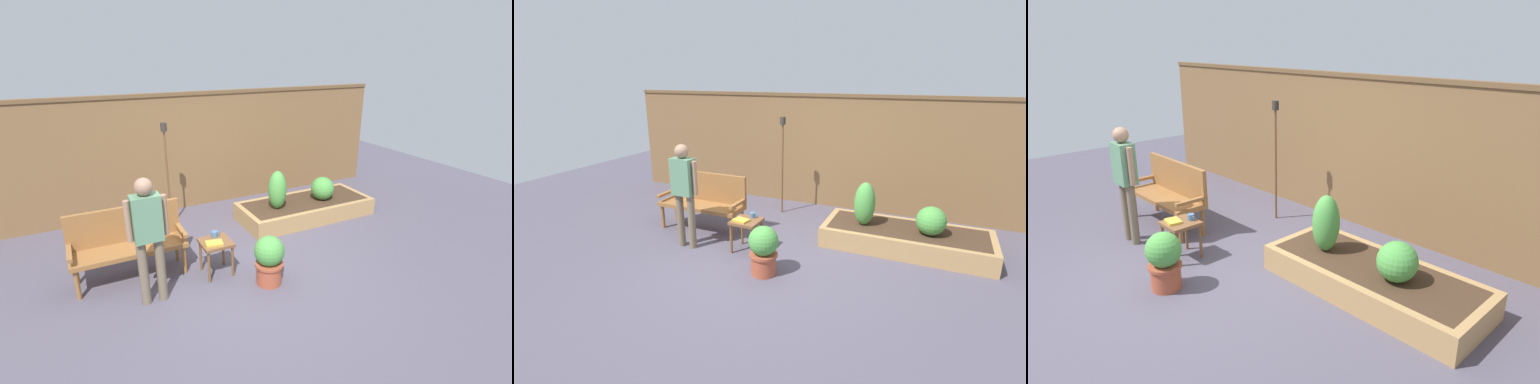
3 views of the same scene
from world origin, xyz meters
The scene contains 12 objects.
ground_plane centered at (0.00, 0.00, 0.00)m, with size 14.00×14.00×0.00m, color #514C5B.
fence_back centered at (0.00, 2.60, 1.09)m, with size 8.40×0.14×2.16m.
garden_bench centered at (-1.38, 0.59, 0.54)m, with size 1.44×0.48×0.94m.
side_table centered at (-0.34, 0.10, 0.40)m, with size 0.40×0.40×0.48m.
cup_on_table centered at (-0.30, 0.24, 0.52)m, with size 0.12×0.09×0.08m.
book_on_table centered at (-0.38, 0.03, 0.49)m, with size 0.22×0.16×0.03m, color gold.
potted_boxwood centered at (0.18, -0.42, 0.35)m, with size 0.39×0.39×0.66m.
raised_planter_bed centered at (1.78, 1.16, 0.15)m, with size 2.40×1.00×0.30m.
shrub_near_bench centered at (1.16, 1.09, 0.63)m, with size 0.31×0.31×0.66m.
shrub_far_corner centered at (2.10, 1.09, 0.51)m, with size 0.41×0.41×0.41m.
tiki_torch centered at (-0.49, 1.84, 1.21)m, with size 0.10×0.10×1.78m.
person_by_bench centered at (-1.22, -0.13, 0.93)m, with size 0.47×0.20×1.56m.
Camera 3 is at (4.21, -2.47, 2.59)m, focal length 31.45 mm.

